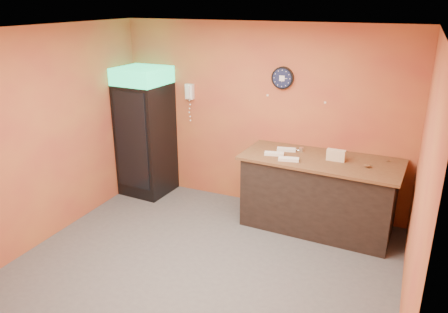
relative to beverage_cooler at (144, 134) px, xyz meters
The scene contains 15 objects.
floor 2.65m from the beverage_cooler, 40.96° to the right, with size 4.50×4.50×0.00m, color #47474C.
back_wall 1.93m from the beverage_cooler, 12.13° to the left, with size 4.50×0.02×2.80m, color #B66C33.
left_wall 1.70m from the beverage_cooler, 104.11° to the right, with size 0.02×4.00×2.80m, color #B66C33.
right_wall 4.42m from the beverage_cooler, 21.37° to the right, with size 0.02×4.00×2.80m, color #B66C33.
ceiling 3.02m from the beverage_cooler, 40.96° to the right, with size 4.50×4.00×0.02m, color white.
beverage_cooler is the anchor object (origin of this frame).
prep_counter 2.93m from the beverage_cooler, ahead, with size 2.01×0.89×1.01m, color black.
wall_clock 2.42m from the beverage_cooler, ahead, with size 0.32×0.06×0.32m.
wall_phone 1.02m from the beverage_cooler, 27.26° to the left, with size 0.13×0.11×0.24m.
butcher_paper 2.89m from the beverage_cooler, ahead, with size 2.14×0.98×0.04m, color brown.
sub_roll_stack 3.08m from the beverage_cooler, ahead, with size 0.24×0.09×0.15m.
wrapped_sandwich_left 2.27m from the beverage_cooler, ahead, with size 0.27×0.10×0.04m, color white.
wrapped_sandwich_mid 2.52m from the beverage_cooler, ahead, with size 0.27×0.11×0.04m, color white.
wrapped_sandwich_right 2.37m from the beverage_cooler, ahead, with size 0.26×0.10×0.04m, color white.
kitchen_tool 2.57m from the beverage_cooler, ahead, with size 0.06×0.06×0.06m, color silver.
Camera 1 is at (2.07, -4.09, 3.10)m, focal length 35.00 mm.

